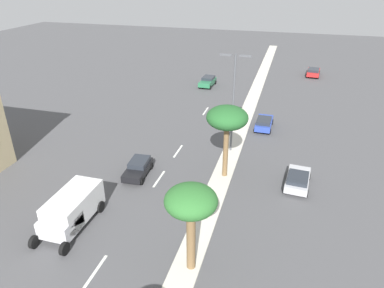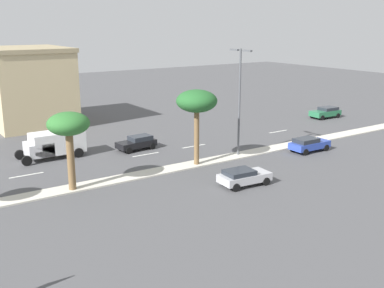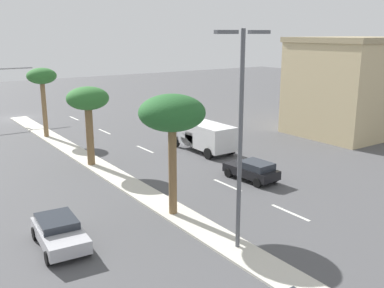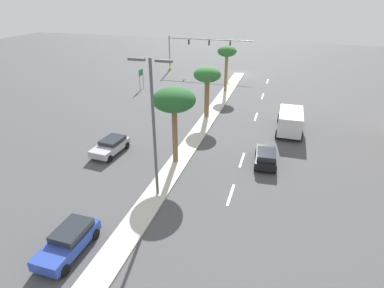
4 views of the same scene
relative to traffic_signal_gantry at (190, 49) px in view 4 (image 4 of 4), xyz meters
The scene contains 17 objects.
ground_plane 38.01m from the traffic_signal_gantry, 104.03° to the left, with size 160.00×160.00×0.00m, color #4C4C4F.
median_curb 48.38m from the traffic_signal_gantry, 100.95° to the left, with size 1.80×96.07×0.12m, color beige.
lane_stripe_mid 15.44m from the traffic_signal_gantry, 167.20° to the left, with size 0.20×2.80×0.01m, color silver.
lane_stripe_inboard 19.28m from the traffic_signal_gantry, 140.43° to the left, with size 0.20×2.80×0.01m, color silver.
lane_stripe_rear 25.46m from the traffic_signal_gantry, 125.29° to the left, with size 0.20×2.80×0.01m, color silver.
lane_stripe_front 35.15m from the traffic_signal_gantry, 114.57° to the left, with size 0.20×2.80×0.01m, color silver.
lane_stripe_outboard 40.24m from the traffic_signal_gantry, 111.26° to the left, with size 0.20×2.80×0.01m, color silver.
traffic_signal_gantry is the anchor object (origin of this frame).
directional_road_sign 14.15m from the traffic_signal_gantry, 74.76° to the left, with size 0.10×1.37×3.02m.
palm_tree_inboard 14.38m from the traffic_signal_gantry, 128.41° to the left, with size 2.72×2.72×6.53m.
palm_tree_outboard 24.11m from the traffic_signal_gantry, 111.53° to the left, with size 3.11×3.11×5.89m.
palm_tree_rear 35.01m from the traffic_signal_gantry, 104.83° to the left, with size 3.54×3.54×6.61m.
street_lamp_near 39.99m from the traffic_signal_gantry, 103.47° to the left, with size 2.90×0.24×9.87m.
sedan_blue_outboard 46.12m from the traffic_signal_gantry, 98.23° to the left, with size 1.93×4.15×1.38m.
sedan_silver_leading 34.11m from the traffic_signal_gantry, 94.37° to the left, with size 2.26×4.17×1.30m.
sedan_black_right 36.11m from the traffic_signal_gantry, 117.44° to the left, with size 2.09×4.00×1.37m.
box_truck 30.42m from the traffic_signal_gantry, 127.32° to the left, with size 2.62×6.05×2.43m.
Camera 4 is at (-8.15, 57.35, 13.62)m, focal length 29.42 mm.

